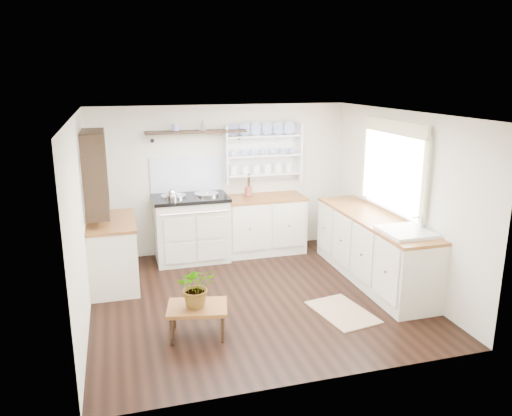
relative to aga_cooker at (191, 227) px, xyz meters
name	(u,v)px	position (x,y,z in m)	size (l,w,h in m)	color
floor	(254,297)	(0.55, -1.57, -0.50)	(4.00, 3.80, 0.01)	black
wall_back	(222,179)	(0.55, 0.33, 0.65)	(4.00, 0.02, 2.30)	beige
wall_right	(400,199)	(2.55, -1.57, 0.65)	(0.02, 3.80, 2.30)	beige
wall_left	(81,223)	(-1.45, -1.57, 0.65)	(0.02, 3.80, 2.30)	beige
ceiling	(254,114)	(0.55, -1.57, 1.80)	(4.00, 3.80, 0.01)	white
window	(393,166)	(2.50, -1.42, 1.06)	(0.08, 1.55, 1.22)	white
aga_cooker	(191,227)	(0.00, 0.00, 0.00)	(1.11, 0.77, 1.02)	beige
back_cabinets	(264,224)	(1.15, 0.03, -0.04)	(1.27, 0.63, 0.90)	#EFE9CE
right_cabinets	(373,248)	(2.25, -1.47, -0.04)	(0.62, 2.43, 0.90)	#EFE9CE
belfast_sink	(405,241)	(2.25, -2.22, 0.30)	(0.55, 0.60, 0.45)	white
left_cabinets	(113,252)	(-1.15, -0.67, -0.04)	(0.62, 1.13, 0.90)	#EFE9CE
plate_rack	(262,152)	(1.20, 0.29, 1.05)	(1.20, 0.22, 0.90)	white
high_shelf	(196,132)	(0.15, 0.21, 1.40)	(1.50, 0.29, 0.16)	black
left_shelving	(95,172)	(-1.29, -0.67, 1.05)	(0.28, 0.80, 1.05)	black
kettle	(172,196)	(-0.28, -0.12, 0.53)	(0.17, 0.17, 0.21)	silver
utensil_crock	(248,191)	(0.93, 0.11, 0.48)	(0.12, 0.12, 0.14)	brown
center_table	(197,310)	(-0.30, -2.33, -0.20)	(0.71, 0.57, 0.34)	brown
potted_plant	(197,286)	(-0.30, -2.33, 0.07)	(0.41, 0.35, 0.45)	#3F7233
floor_rug	(342,312)	(1.44, -2.28, -0.50)	(0.55, 0.85, 0.02)	olive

